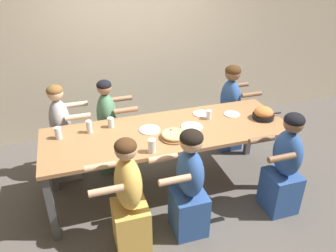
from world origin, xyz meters
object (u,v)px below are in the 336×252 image
drinking_glass_c (58,133)px  diner_near_right (284,168)px  skillet_bowl (264,114)px  diner_near_midleft (129,200)px  diner_far_left (63,136)px  drinking_glass_a (209,115)px  empty_plate_a (201,114)px  empty_plate_d (150,130)px  diner_far_midleft (109,130)px  empty_plate_b (232,114)px  diner_near_center (189,187)px  diner_far_right (229,111)px  drinking_glass_b (152,146)px  pizza_board_main (174,135)px  empty_plate_c (192,127)px  drinking_glass_e (111,123)px  drinking_glass_d (89,127)px

drinking_glass_c → diner_near_right: (2.16, -0.85, -0.32)m
skillet_bowl → diner_near_right: diner_near_right is taller
diner_near_midleft → diner_far_left: size_ratio=0.98×
drinking_glass_a → empty_plate_a: bearing=103.1°
diner_far_left → diner_near_midleft: bearing=21.4°
empty_plate_d → diner_far_midleft: bearing=121.2°
drinking_glass_c → diner_far_midleft: diner_far_midleft is taller
empty_plate_b → skillet_bowl: bearing=-32.9°
empty_plate_a → diner_far_midleft: 1.16m
drinking_glass_a → diner_near_center: (-0.53, -0.78, -0.30)m
drinking_glass_c → diner_near_right: diner_near_right is taller
diner_far_right → empty_plate_a: bearing=-55.3°
empty_plate_a → diner_far_left: diner_far_left is taller
diner_far_midleft → drinking_glass_b: bearing=15.5°
pizza_board_main → empty_plate_c: (0.26, 0.15, -0.02)m
empty_plate_b → diner_far_right: 0.65m
drinking_glass_e → diner_far_midleft: diner_far_midleft is taller
drinking_glass_a → diner_far_left: size_ratio=0.09×
drinking_glass_c → drinking_glass_d: drinking_glass_d is taller
pizza_board_main → diner_far_midleft: diner_far_midleft is taller
skillet_bowl → drinking_glass_c: skillet_bowl is taller
empty_plate_d → drinking_glass_e: bearing=152.6°
skillet_bowl → drinking_glass_c: 2.26m
diner_far_right → skillet_bowl: bearing=2.1°
drinking_glass_d → drinking_glass_e: bearing=12.2°
skillet_bowl → diner_far_right: bearing=92.1°
drinking_glass_e → diner_far_midleft: size_ratio=0.09×
drinking_glass_c → diner_near_center: diner_near_center is taller
drinking_glass_a → diner_near_midleft: diner_near_midleft is taller
drinking_glass_b → empty_plate_b: bearing=23.8°
drinking_glass_e → diner_near_center: bearing=-58.5°
skillet_bowl → diner_far_left: size_ratio=0.30×
empty_plate_a → diner_far_right: diner_far_right is taller
empty_plate_c → drinking_glass_e: bearing=161.9°
pizza_board_main → diner_near_midleft: size_ratio=0.25×
pizza_board_main → empty_plate_c: bearing=31.1°
drinking_glass_c → diner_far_left: (0.02, 0.49, -0.31)m
drinking_glass_c → diner_near_center: 1.44m
skillet_bowl → diner_near_center: bearing=-151.9°
skillet_bowl → drinking_glass_e: skillet_bowl is taller
drinking_glass_b → empty_plate_c: bearing=32.1°
diner_far_left → empty_plate_c: bearing=63.4°
diner_far_midleft → diner_far_left: size_ratio=1.00×
diner_near_center → drinking_glass_a: bearing=-34.1°
drinking_glass_e → drinking_glass_b: bearing=-64.2°
diner_near_right → empty_plate_a: bearing=31.1°
diner_far_midleft → empty_plate_b: bearing=68.6°
skillet_bowl → drinking_glass_c: (-2.25, 0.24, -0.00)m
diner_near_center → empty_plate_c: bearing=-22.7°
empty_plate_a → drinking_glass_b: size_ratio=1.41×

